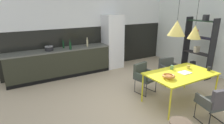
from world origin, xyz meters
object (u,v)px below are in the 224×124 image
open_shelf_unit (198,46)px  pendant_lamp_over_table_far (195,32)px  refrigerator_column (113,42)px  bottle_wine_green (87,43)px  armchair_head_of_table (168,67)px  bottle_vinegar_dark (70,46)px  armchair_facing_counter (144,74)px  dining_table (181,75)px  mug_short_terracotta (188,67)px  mug_wide_latte (172,67)px  bottle_spice_small (63,45)px  cooking_pot (49,48)px  open_book (185,73)px  pendant_lamp_over_table_near (177,28)px  mug_dark_espresso (209,69)px  armchair_far_side (216,101)px  fruit_bowl (169,76)px

open_shelf_unit → pendant_lamp_over_table_far: bearing=-59.2°
refrigerator_column → pendant_lamp_over_table_far: 3.11m
bottle_wine_green → open_shelf_unit: open_shelf_unit is taller
armchair_head_of_table → bottle_wine_green: size_ratio=2.43×
bottle_vinegar_dark → armchair_facing_counter: bearing=-56.0°
dining_table → open_shelf_unit: (1.86, 0.94, 0.30)m
refrigerator_column → mug_short_terracotta: size_ratio=15.97×
mug_wide_latte → bottle_spice_small: bottle_spice_small is taller
dining_table → mug_short_terracotta: (0.41, 0.13, 0.08)m
mug_short_terracotta → bottle_wine_green: (-1.49, 2.82, 0.25)m
bottle_spice_small → bottle_wine_green: bearing=-10.9°
refrigerator_column → bottle_spice_small: refrigerator_column is taller
mug_wide_latte → cooking_pot: cooking_pot is taller
open_book → open_shelf_unit: (1.78, 0.97, 0.25)m
cooking_pot → mug_wide_latte: bearing=-49.2°
bottle_vinegar_dark → cooking_pot: bearing=165.0°
refrigerator_column → pendant_lamp_over_table_near: bearing=-94.6°
armchair_head_of_table → mug_dark_espresso: 1.18m
dining_table → cooking_pot: size_ratio=6.29×
armchair_far_side → open_book: bearing=92.4°
fruit_bowl → armchair_far_side: bearing=-64.6°
armchair_head_of_table → bottle_vinegar_dark: size_ratio=2.43×
armchair_far_side → fruit_bowl: 0.98m
armchair_facing_counter → mug_short_terracotta: bearing=126.3°
bottle_wine_green → fruit_bowl: bearing=-78.9°
mug_wide_latte → bottle_vinegar_dark: bottle_vinegar_dark is taller
mug_short_terracotta → fruit_bowl: bearing=-166.4°
dining_table → bottle_wine_green: bottle_wine_green is taller
refrigerator_column → cooking_pot: 2.24m
mug_wide_latte → armchair_head_of_table: bearing=47.6°
cooking_pot → bottle_spice_small: (0.47, 0.12, 0.05)m
mug_short_terracotta → pendant_lamp_over_table_far: (-0.09, -0.11, 0.87)m
armchair_head_of_table → mug_short_terracotta: bearing=89.2°
dining_table → armchair_far_side: 0.96m
armchair_head_of_table → bottle_spice_small: 3.30m
armchair_head_of_table → pendant_lamp_over_table_far: 1.49m
mug_short_terracotta → bottle_vinegar_dark: (-2.11, 2.68, 0.25)m
refrigerator_column → mug_short_terracotta: bearing=-80.5°
dining_table → mug_short_terracotta: size_ratio=13.35×
mug_dark_espresso → open_shelf_unit: bearing=45.0°
armchair_facing_counter → bottle_spice_small: bottle_spice_small is taller
armchair_head_of_table → mug_dark_espresso: size_ratio=5.94×
mug_dark_espresso → dining_table: bearing=163.0°
fruit_bowl → bottle_spice_small: 3.46m
cooking_pot → open_shelf_unit: 4.64m
armchair_facing_counter → open_book: 1.03m
refrigerator_column → open_shelf_unit: open_shelf_unit is taller
mug_wide_latte → bottle_wine_green: bearing=112.3°
bottle_spice_small → pendant_lamp_over_table_far: size_ratio=0.19×
armchair_far_side → cooking_pot: cooking_pot is taller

